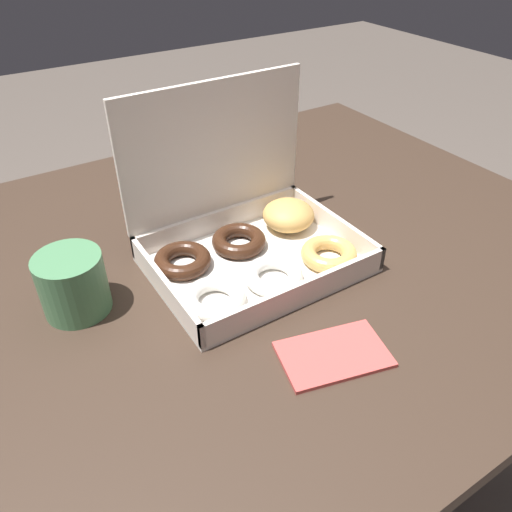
# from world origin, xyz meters

# --- Properties ---
(ground_plane) EXTENTS (8.00, 8.00, 0.00)m
(ground_plane) POSITION_xyz_m (0.00, 0.00, 0.00)
(ground_plane) COLOR #564C44
(dining_table) EXTENTS (1.16, 0.97, 0.72)m
(dining_table) POSITION_xyz_m (0.00, 0.00, 0.63)
(dining_table) COLOR #38281E
(dining_table) RESTS_ON ground_plane
(donut_box) EXTENTS (0.33, 0.25, 0.27)m
(donut_box) POSITION_xyz_m (-0.03, -0.01, 0.77)
(donut_box) COLOR silver
(donut_box) RESTS_ON dining_table
(coffee_mug) EXTENTS (0.10, 0.10, 0.09)m
(coffee_mug) POSITION_xyz_m (-0.31, 0.01, 0.77)
(coffee_mug) COLOR #4C8456
(coffee_mug) RESTS_ON dining_table
(paper_napkin) EXTENTS (0.16, 0.12, 0.01)m
(paper_napkin) POSITION_xyz_m (-0.06, -0.27, 0.72)
(paper_napkin) COLOR #CC4C47
(paper_napkin) RESTS_ON dining_table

